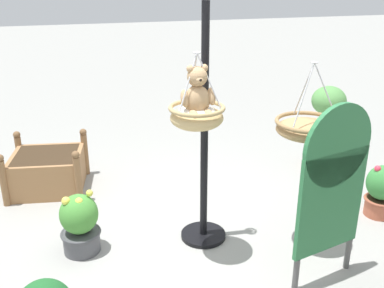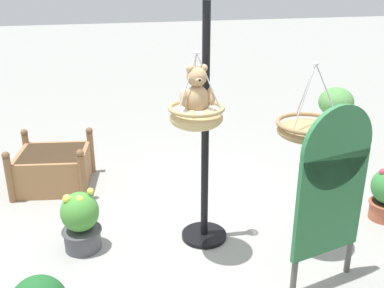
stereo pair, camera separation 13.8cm
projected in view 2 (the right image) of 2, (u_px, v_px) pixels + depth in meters
name	position (u px, v px, depth m)	size (l,w,h in m)	color
ground_plane	(190.00, 244.00, 4.25)	(40.00, 40.00, 0.00)	gray
display_pole_central	(205.00, 173.00, 4.12)	(0.44, 0.44, 2.29)	black
hanging_basket_with_teddy	(196.00, 116.00, 3.62)	(0.47, 0.47, 0.63)	tan
teddy_bear	(197.00, 95.00, 3.53)	(0.29, 0.26, 0.42)	tan
hanging_basket_left_high	(309.00, 130.00, 3.79)	(0.58, 0.58, 0.67)	#A37F51
wooden_planter_box	(54.00, 168.00, 5.33)	(1.01, 0.96, 0.62)	#9E7047
potted_plant_tall_leafy	(81.00, 222.00, 4.09)	(0.37, 0.37, 0.61)	#4C4C51
potted_plant_conical_shrub	(333.00, 124.00, 5.63)	(0.43, 0.43, 1.11)	#BC6042
display_sign_board	(333.00, 184.00, 3.41)	(0.67, 0.19, 1.56)	#286B3D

